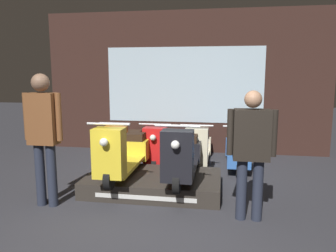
% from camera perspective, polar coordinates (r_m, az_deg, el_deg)
% --- Properties ---
extents(ground_plane, '(30.00, 30.00, 0.00)m').
position_cam_1_polar(ground_plane, '(3.96, -4.55, -18.21)').
color(ground_plane, '#2D2D33').
extents(shop_wall_back, '(6.46, 0.09, 3.20)m').
position_cam_1_polar(shop_wall_back, '(7.54, 2.82, 7.52)').
color(shop_wall_back, '#331E19').
rests_on(shop_wall_back, ground_plane).
extents(display_platform, '(2.06, 1.20, 0.25)m').
position_cam_1_polar(display_platform, '(5.19, -2.51, -9.87)').
color(display_platform, '#2D2823').
rests_on(display_platform, ground_plane).
extents(scooter_display_left, '(0.59, 1.80, 0.92)m').
position_cam_1_polar(scooter_display_left, '(5.10, -7.85, -4.77)').
color(scooter_display_left, black).
rests_on(scooter_display_left, display_platform).
extents(scooter_display_right, '(0.59, 1.80, 0.92)m').
position_cam_1_polar(scooter_display_right, '(4.91, 2.59, -5.23)').
color(scooter_display_right, black).
rests_on(scooter_display_right, display_platform).
extents(scooter_backrow_0, '(0.59, 1.80, 0.92)m').
position_cam_1_polar(scooter_backrow_0, '(6.81, -7.46, -3.38)').
color(scooter_backrow_0, black).
rests_on(scooter_backrow_0, ground_plane).
extents(scooter_backrow_1, '(0.59, 1.80, 0.92)m').
position_cam_1_polar(scooter_backrow_1, '(6.63, -1.18, -3.64)').
color(scooter_backrow_1, black).
rests_on(scooter_backrow_1, ground_plane).
extents(scooter_backrow_2, '(0.59, 1.80, 0.92)m').
position_cam_1_polar(scooter_backrow_2, '(6.54, 5.36, -3.86)').
color(scooter_backrow_2, black).
rests_on(scooter_backrow_2, ground_plane).
extents(scooter_backrow_3, '(0.59, 1.80, 0.92)m').
position_cam_1_polar(scooter_backrow_3, '(6.53, 12.01, -4.04)').
color(scooter_backrow_3, black).
rests_on(scooter_backrow_3, ground_plane).
extents(person_left_browsing, '(0.54, 0.24, 1.82)m').
position_cam_1_polar(person_left_browsing, '(4.70, -20.89, -0.65)').
color(person_left_browsing, '#232838').
rests_on(person_left_browsing, ground_plane).
extents(person_right_browsing, '(0.59, 0.24, 1.62)m').
position_cam_1_polar(person_right_browsing, '(4.11, 14.30, -3.28)').
color(person_right_browsing, '#232838').
rests_on(person_right_browsing, ground_plane).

